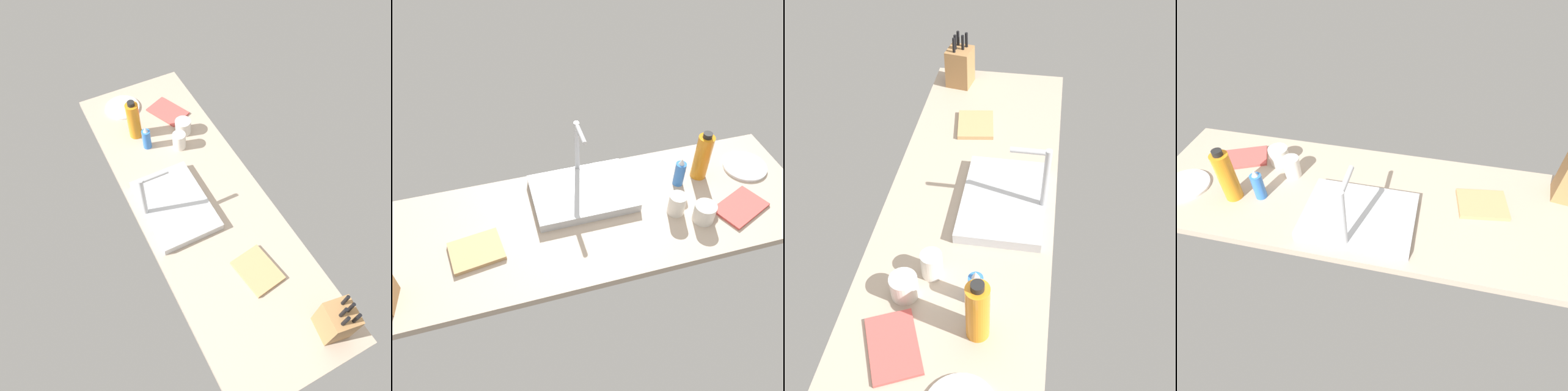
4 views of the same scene
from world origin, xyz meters
TOP-DOWN VIEW (x-y plane):
  - countertop_slab at (0.00, 0.00)cm, footprint 195.65×65.49cm
  - sink_basin at (-0.03, 12.83)cm, footprint 44.32×31.40cm
  - faucet at (1.81, 26.23)cm, footprint 5.50×14.54cm
  - knife_block at (-84.06, -19.10)cm, footprint 13.75×13.45cm
  - cutting_board at (-48.55, -5.64)cm, footprint 22.30×18.62cm
  - soap_bottle at (44.66, 9.05)cm, footprint 4.87×4.87cm
  - water_bottle at (56.06, 11.43)cm, footprint 7.29×7.29cm
  - dinner_plate at (80.46, 10.47)cm, footprint 20.78×20.78cm
  - dish_towel at (64.67, -12.72)cm, footprint 26.38×22.48cm
  - coffee_mug at (45.80, -14.06)cm, footprint 9.15×9.15cm
  - ceramic_cup at (36.30, -7.02)cm, footprint 7.36×7.36cm

SIDE VIEW (x-z plane):
  - countertop_slab at x=0.00cm, z-range 0.00..3.50cm
  - dinner_plate at x=80.46cm, z-range 3.50..4.70cm
  - dish_towel at x=64.67cm, z-range 3.50..4.70cm
  - cutting_board at x=-48.55cm, z-range 3.50..5.30cm
  - sink_basin at x=-0.03cm, z-range 3.50..7.77cm
  - coffee_mug at x=45.80cm, z-range 3.50..11.92cm
  - ceramic_cup at x=36.30cm, z-range 3.50..13.29cm
  - soap_bottle at x=44.66cm, z-range 2.59..17.32cm
  - knife_block at x=-84.06cm, z-range 0.24..26.32cm
  - water_bottle at x=56.06cm, z-range 2.75..27.48cm
  - faucet at x=1.81cm, z-range 6.09..35.80cm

